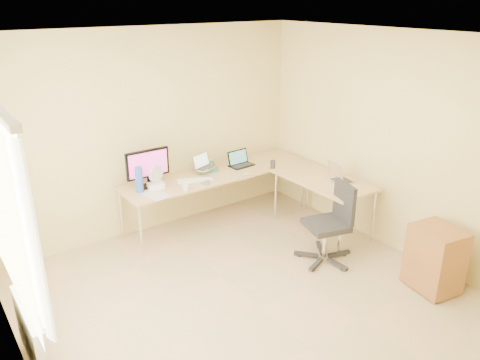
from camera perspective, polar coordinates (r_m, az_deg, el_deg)
floor at (r=4.93m, az=2.30°, el=-15.07°), size 4.50×4.50×0.00m
ceiling at (r=3.98m, az=2.88°, el=16.64°), size 4.50×4.50×0.00m
wall_back at (r=6.12m, az=-10.56°, el=5.61°), size 4.50×0.00×4.50m
wall_left at (r=3.53m, az=-25.77°, el=-8.42°), size 0.00×4.50×4.50m
wall_right at (r=5.75m, az=19.34°, el=3.73°), size 0.00×4.50×4.50m
desk_main at (r=6.43m, az=-2.62°, el=-2.12°), size 2.65×0.70×0.73m
desk_return at (r=6.29m, az=9.92°, el=-2.99°), size 0.70×1.30×0.73m
monitor at (r=5.85m, az=-11.05°, el=1.42°), size 0.55×0.18×0.47m
book_stack at (r=6.42m, az=-3.93°, el=1.58°), size 0.31×0.36×0.05m
laptop_center at (r=6.25m, az=-4.23°, el=2.21°), size 0.36×0.31×0.19m
laptop_black at (r=6.49m, az=0.19°, el=2.59°), size 0.35×0.27×0.21m
keyboard at (r=6.01m, az=-5.42°, el=-0.03°), size 0.46×0.30×0.02m
mouse at (r=6.18m, az=0.71°, el=0.74°), size 0.10×0.08×0.03m
mug at (r=5.72m, az=-6.59°, el=-0.85°), size 0.10×0.10×0.09m
cd_stack at (r=5.91m, az=-4.18°, el=-0.32°), size 0.16×0.16×0.03m
water_bottle at (r=5.72m, az=-12.07°, el=0.03°), size 0.11×0.11×0.32m
papers at (r=5.66m, az=-10.06°, el=-1.77°), size 0.27×0.35×0.01m
white_box at (r=5.84m, az=-10.12°, el=-0.68°), size 0.21×0.17×0.07m
desk_fan at (r=5.84m, az=-10.24°, el=0.34°), size 0.26×0.26×0.26m
black_cup at (r=6.43m, az=3.99°, el=1.90°), size 0.08×0.08×0.11m
laptop_return at (r=6.07m, az=12.26°, el=0.78°), size 0.38×0.32×0.22m
office_chair at (r=5.54m, az=10.37°, el=-4.98°), size 0.71×0.71×0.96m
cabinet at (r=5.41m, az=22.48°, el=-8.74°), size 0.48×0.56×0.69m
radiator at (r=4.38m, az=-23.84°, el=-16.83°), size 0.09×0.80×0.55m
window at (r=3.79m, az=-26.81°, el=-2.33°), size 0.10×1.80×1.40m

